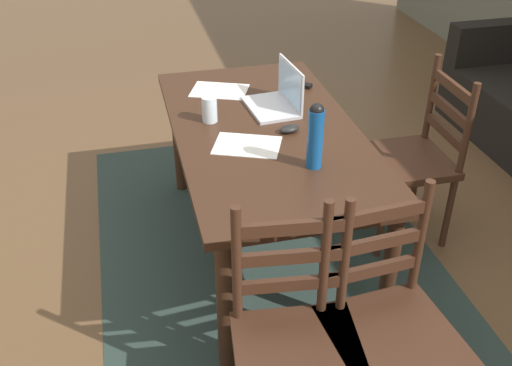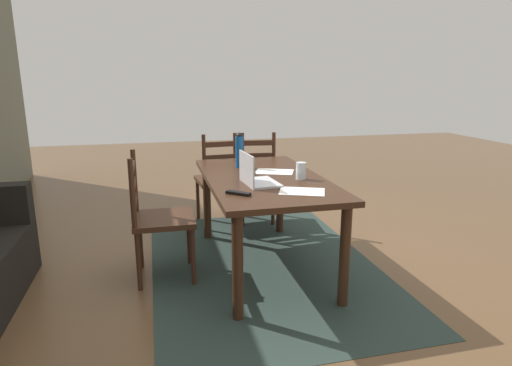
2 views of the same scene
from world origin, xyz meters
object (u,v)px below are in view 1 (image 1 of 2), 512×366
dining_table (266,146)px  drinking_glass (209,109)px  chair_far_head (413,158)px  chair_right_far (388,328)px  chair_right_near (297,345)px  laptop (279,97)px  computer_mouse (289,129)px  water_bottle (315,135)px  tv_remote (297,84)px

dining_table → drinking_glass: (-0.15, -0.25, 0.16)m
chair_far_head → chair_right_far: size_ratio=1.00×
chair_right_near → drinking_glass: bearing=-176.4°
chair_right_far → laptop: (-1.30, -0.05, 0.33)m
dining_table → chair_right_far: size_ratio=1.69×
laptop → computer_mouse: bearing=-5.4°
chair_far_head → chair_right_near: 1.46m
chair_right_far → drinking_glass: size_ratio=7.47×
water_bottle → computer_mouse: 0.35m
chair_right_near → drinking_glass: size_ratio=7.47×
chair_far_head → chair_right_far: 1.26m
chair_right_far → dining_table: bearing=-171.2°
tv_remote → dining_table: bearing=-171.1°
chair_right_far → laptop: 1.35m
dining_table → chair_right_near: bearing=-8.8°
tv_remote → water_bottle: bearing=-150.9°
laptop → drinking_glass: (0.07, -0.37, 0.01)m
chair_right_far → chair_right_near: (0.00, -0.34, 0.00)m
chair_right_near → drinking_glass: (-1.24, -0.08, 0.33)m
chair_right_far → water_bottle: size_ratio=3.23×
chair_right_near → dining_table: bearing=171.2°
chair_right_far → drinking_glass: bearing=-161.4°
computer_mouse → drinking_glass: bearing=-131.9°
chair_far_head → tv_remote: size_ratio=5.59×
drinking_glass → tv_remote: (-0.32, 0.54, -0.05)m
water_bottle → computer_mouse: (-0.33, -0.01, -0.14)m
water_bottle → dining_table: bearing=-163.9°
dining_table → chair_far_head: chair_far_head is taller
chair_far_head → laptop: (-0.22, -0.68, 0.33)m
drinking_glass → water_bottle: bearing=33.9°
chair_right_far → tv_remote: chair_right_far is taller
dining_table → water_bottle: water_bottle is taller
drinking_glass → tv_remote: bearing=120.4°
chair_far_head → water_bottle: (0.38, -0.69, 0.42)m
dining_table → chair_right_near: (1.09, -0.17, -0.18)m
dining_table → computer_mouse: computer_mouse is taller
chair_far_head → chair_right_far: bearing=-30.2°
water_bottle → chair_right_near: bearing=-21.5°
drinking_glass → computer_mouse: size_ratio=1.27×
drinking_glass → tv_remote: drinking_glass is taller
chair_far_head → water_bottle: 0.90m
tv_remote → drinking_glass: bearing=161.6°
drinking_glass → computer_mouse: (0.20, 0.34, -0.05)m
computer_mouse → tv_remote: bearing=148.1°
dining_table → tv_remote: bearing=147.7°
computer_mouse → tv_remote: computer_mouse is taller
drinking_glass → chair_right_far: bearing=18.6°
chair_far_head → drinking_glass: size_ratio=7.47×
dining_table → chair_right_near: chair_right_near is taller
chair_far_head → laptop: bearing=-107.5°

